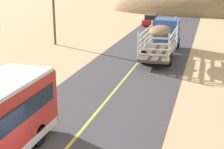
# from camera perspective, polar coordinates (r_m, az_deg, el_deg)

# --- Properties ---
(livestock_truck) EXTENTS (2.53, 9.70, 3.02)m
(livestock_truck) POSITION_cam_1_polar(r_m,az_deg,el_deg) (32.58, 8.80, 6.72)
(livestock_truck) COLOR #3359A5
(livestock_truck) RESTS_ON road_surface
(car_far) EXTENTS (1.80, 4.40, 1.46)m
(car_far) POSITION_cam_1_polar(r_m,az_deg,el_deg) (49.64, 6.56, 9.06)
(car_far) COLOR #B2261E
(car_far) RESTS_ON road_surface
(power_pole_mid) EXTENTS (2.20, 0.24, 7.39)m
(power_pole_mid) POSITION_cam_1_polar(r_m,az_deg,el_deg) (36.05, -9.79, 11.18)
(power_pole_mid) COLOR brown
(power_pole_mid) RESTS_ON ground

